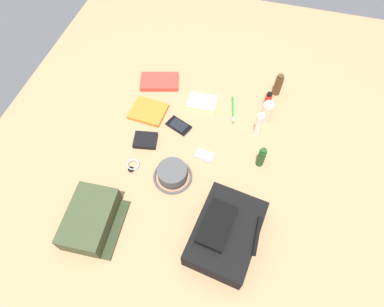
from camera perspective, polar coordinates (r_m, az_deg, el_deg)
The scene contains 17 objects.
ground_plane at distance 1.54m, azimuth -0.00°, elevation -1.02°, with size 2.64×2.02×0.02m, color #B57D55.
backpack at distance 1.32m, azimuth 5.92°, elevation -13.74°, with size 0.37×0.28×0.14m.
toiletry_pouch at distance 1.41m, azimuth -17.39°, elevation -11.01°, with size 0.28×0.23×0.10m.
bucket_hat at distance 1.45m, azimuth -3.46°, elevation -3.62°, with size 0.18×0.18×0.07m.
cologne_bottle at distance 1.78m, azimuth 14.95°, elevation 11.61°, with size 0.04×0.04×0.13m.
sunscreen_spray at distance 1.71m, azimuth 13.20°, elevation 9.01°, with size 0.03×0.03×0.11m.
lotion_bottle at distance 1.64m, azimuth 13.01°, elevation 7.06°, with size 0.05×0.05×0.14m.
toothpaste_tube at distance 1.58m, azimuth 11.69°, elevation 5.04°, with size 0.03×0.03×0.15m.
shampoo_bottle at distance 1.50m, azimuth 12.13°, elevation -0.65°, with size 0.04×0.04×0.12m.
paperback_novel at distance 1.82m, azimuth -5.75°, elevation 12.48°, with size 0.18×0.23×0.02m.
travel_guidebook at distance 1.69m, azimuth -7.69°, elevation 7.35°, with size 0.16×0.18×0.02m.
cell_phone at distance 1.62m, azimuth -2.35°, elevation 4.93°, with size 0.11×0.14×0.01m.
media_player at distance 1.53m, azimuth 2.22°, elevation -0.35°, with size 0.07×0.09×0.01m.
wristwatch at distance 1.52m, azimuth -10.40°, elevation -2.06°, with size 0.07×0.06×0.01m.
toothbrush at distance 1.69m, azimuth 7.22°, elevation 7.43°, with size 0.17×0.05×0.02m.
wallet at distance 1.58m, azimuth -8.22°, elevation 2.33°, with size 0.09×0.11×0.02m, color black.
notepad at distance 1.72m, azimuth 1.83°, elevation 9.04°, with size 0.11×0.15×0.02m, color beige.
Camera 1 is at (0.76, 0.21, 1.31)m, focal length 30.26 mm.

